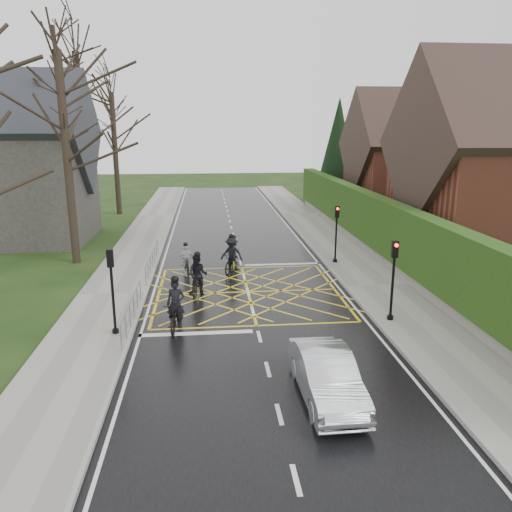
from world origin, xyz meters
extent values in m
plane|color=black|center=(0.00, 0.00, 0.00)|extent=(120.00, 120.00, 0.00)
cube|color=black|center=(0.00, 0.00, 0.01)|extent=(9.00, 80.00, 0.01)
cube|color=gray|center=(6.00, 0.00, 0.07)|extent=(3.00, 80.00, 0.15)
cube|color=gray|center=(-6.00, 0.00, 0.07)|extent=(3.00, 80.00, 0.15)
cube|color=slate|center=(7.75, 6.00, 0.35)|extent=(0.50, 38.00, 0.70)
cube|color=#18350E|center=(7.75, 6.00, 2.10)|extent=(0.90, 38.00, 2.80)
cube|color=brown|center=(14.75, 4.00, 3.25)|extent=(11.00, 9.00, 6.50)
cube|color=brown|center=(14.75, 18.00, 3.00)|extent=(9.00, 8.00, 6.00)
cube|color=#33241F|center=(14.75, 18.00, 5.90)|extent=(9.80, 8.80, 8.80)
cube|color=brown|center=(17.45, 18.00, 8.50)|extent=(0.70, 0.70, 1.60)
cylinder|color=black|center=(10.75, 26.00, 0.60)|extent=(0.50, 0.50, 1.20)
cone|color=black|center=(10.75, 26.00, 5.00)|extent=(4.60, 4.60, 10.00)
cube|color=#2D2B28|center=(-13.50, 12.00, 3.50)|extent=(8.00, 7.00, 7.00)
cube|color=#26282D|center=(-13.50, 12.00, 6.90)|extent=(8.80, 7.80, 7.80)
cylinder|color=black|center=(-9.00, 6.00, 5.50)|extent=(0.44, 0.44, 11.00)
cylinder|color=black|center=(-10.00, 14.00, 6.00)|extent=(0.44, 0.44, 12.00)
cylinder|color=black|center=(-9.30, 22.00, 5.00)|extent=(0.44, 0.44, 10.00)
cylinder|color=slate|center=(-4.65, -3.50, 1.00)|extent=(0.05, 5.00, 0.05)
cylinder|color=slate|center=(-4.65, -3.50, 0.55)|extent=(0.04, 5.00, 0.04)
cylinder|color=slate|center=(-4.65, -6.00, 0.50)|extent=(0.04, 0.04, 1.00)
cylinder|color=slate|center=(-4.65, -1.00, 0.50)|extent=(0.04, 0.04, 1.00)
cylinder|color=slate|center=(-4.65, 4.00, 1.00)|extent=(0.05, 6.00, 0.05)
cylinder|color=slate|center=(-4.65, 4.00, 0.55)|extent=(0.04, 6.00, 0.04)
cylinder|color=slate|center=(-4.65, 1.00, 0.50)|extent=(0.04, 0.04, 1.00)
cylinder|color=slate|center=(-4.65, 7.00, 0.50)|extent=(0.04, 0.04, 1.00)
cylinder|color=black|center=(5.10, 4.20, 1.50)|extent=(0.10, 0.10, 3.00)
cylinder|color=black|center=(5.10, 4.20, 0.15)|extent=(0.24, 0.24, 0.30)
cube|color=black|center=(5.10, 4.20, 2.90)|extent=(0.22, 0.16, 0.62)
sphere|color=#FF0C0C|center=(5.10, 4.08, 3.08)|extent=(0.14, 0.14, 0.14)
cylinder|color=black|center=(5.10, -4.20, 1.50)|extent=(0.10, 0.10, 3.00)
cylinder|color=black|center=(5.10, -4.20, 0.15)|extent=(0.24, 0.24, 0.30)
cube|color=black|center=(5.10, -4.20, 2.90)|extent=(0.22, 0.16, 0.62)
sphere|color=#FF0C0C|center=(5.10, -4.32, 3.08)|extent=(0.14, 0.14, 0.14)
cylinder|color=black|center=(-5.10, -4.50, 1.50)|extent=(0.10, 0.10, 3.00)
cylinder|color=black|center=(-5.10, -4.50, 0.15)|extent=(0.24, 0.24, 0.30)
cube|color=black|center=(-5.10, -4.50, 2.90)|extent=(0.22, 0.16, 0.62)
sphere|color=#FF0C0C|center=(-5.10, -4.38, 3.08)|extent=(0.14, 0.14, 0.14)
imported|color=black|center=(-2.99, -3.96, 0.55)|extent=(0.90, 2.14, 1.10)
imported|color=black|center=(-2.99, -3.86, 0.93)|extent=(0.72, 0.50, 1.87)
sphere|color=black|center=(-2.99, -3.86, 1.89)|extent=(0.29, 0.29, 0.29)
imported|color=black|center=(-2.23, -0.21, 0.60)|extent=(0.97, 2.06, 1.19)
imported|color=black|center=(-2.23, -0.11, 0.91)|extent=(1.01, 0.86, 1.83)
sphere|color=black|center=(-2.23, -0.11, 1.85)|extent=(0.29, 0.29, 0.29)
imported|color=black|center=(-0.55, 3.29, 0.54)|extent=(1.38, 2.18, 1.08)
imported|color=black|center=(-0.55, 3.39, 0.92)|extent=(1.35, 1.05, 1.83)
sphere|color=black|center=(-0.55, 3.39, 1.85)|extent=(0.29, 0.29, 0.29)
imported|color=black|center=(-2.88, 3.18, 0.49)|extent=(0.79, 1.68, 0.98)
imported|color=silver|center=(-2.88, 3.28, 0.75)|extent=(0.93, 0.54, 1.49)
sphere|color=black|center=(-2.88, 3.28, 1.51)|extent=(0.23, 0.23, 0.23)
imported|color=gold|center=(-0.40, 4.13, 0.47)|extent=(0.72, 1.83, 0.94)
imported|color=slate|center=(-0.40, 4.23, 0.80)|extent=(0.81, 0.55, 1.60)
sphere|color=black|center=(-0.40, 4.23, 1.62)|extent=(0.25, 0.25, 0.25)
imported|color=silver|center=(1.41, -9.30, 0.67)|extent=(1.50, 4.07, 1.33)
camera|label=1|loc=(-1.73, -21.41, 7.27)|focal=35.00mm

